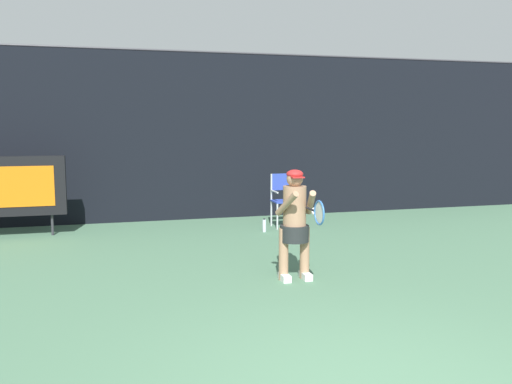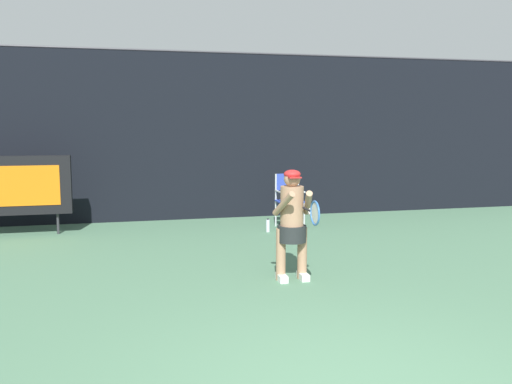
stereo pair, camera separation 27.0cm
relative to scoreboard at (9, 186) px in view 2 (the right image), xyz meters
name	(u,v)px [view 2 (the right image)]	position (x,y,z in m)	size (l,w,h in m)	color
backdrop_screen	(201,137)	(3.74, 1.09, 0.86)	(18.00, 0.12, 3.66)	black
scoreboard	(9,186)	(0.00, 0.00, 0.00)	(2.20, 0.21, 1.50)	black
umpire_chair	(289,197)	(5.32, -0.34, -0.33)	(0.52, 0.44, 1.08)	#B7B7BC
water_bottle	(268,226)	(4.77, -0.76, -0.82)	(0.07, 0.07, 0.27)	silver
tennis_player	(292,220)	(4.24, -4.01, -0.13)	(0.53, 0.60, 1.49)	white
tennis_racket	(314,213)	(4.34, -4.58, 0.05)	(0.03, 0.60, 0.31)	black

